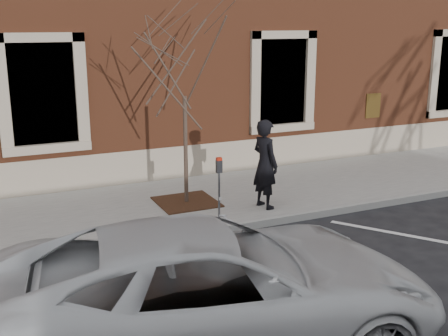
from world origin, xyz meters
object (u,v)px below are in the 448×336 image
parking_meter (219,177)px  sapling (184,65)px  man (265,164)px  white_truck (210,288)px

parking_meter → sapling: size_ratio=0.30×
sapling → man: bearing=-34.5°
sapling → white_truck: bearing=-107.7°
parking_meter → white_truck: (-1.84, -3.84, -0.22)m
parking_meter → sapling: bearing=122.8°
man → parking_meter: (-1.16, -0.26, -0.07)m
man → white_truck: (-2.99, -4.11, -0.29)m
man → white_truck: size_ratio=0.33×
sapling → parking_meter: bearing=-79.5°
man → white_truck: bearing=132.6°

